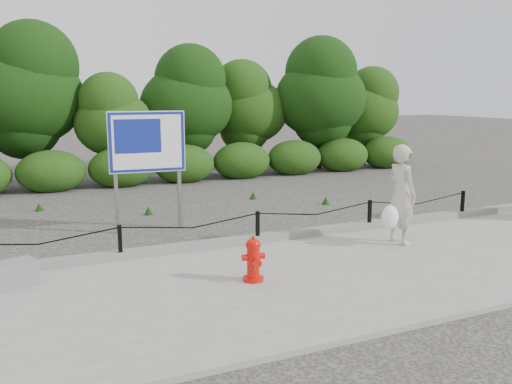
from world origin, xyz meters
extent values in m
plane|color=#2D2B28|center=(0.00, 0.00, 0.00)|extent=(90.00, 90.00, 0.00)
cube|color=gray|center=(0.00, -2.00, 0.04)|extent=(14.00, 4.00, 0.08)
cube|color=slate|center=(0.00, 0.05, 0.15)|extent=(14.00, 0.22, 0.14)
cube|color=black|center=(-2.50, 0.00, 0.38)|extent=(0.06, 0.06, 0.60)
cube|color=black|center=(0.00, 0.00, 0.38)|extent=(0.06, 0.06, 0.60)
cube|color=black|center=(2.50, 0.00, 0.38)|extent=(0.06, 0.06, 0.60)
cube|color=black|center=(5.00, 0.00, 0.38)|extent=(0.06, 0.06, 0.60)
cylinder|color=black|center=(-3.75, 0.00, 0.60)|extent=(2.50, 0.02, 0.02)
cylinder|color=black|center=(-1.25, 0.00, 0.60)|extent=(2.50, 0.02, 0.02)
cylinder|color=black|center=(1.25, 0.00, 0.60)|extent=(2.50, 0.02, 0.02)
cylinder|color=black|center=(3.75, 0.00, 0.60)|extent=(2.50, 0.02, 0.02)
cylinder|color=black|center=(-3.50, 9.40, 1.21)|extent=(0.18, 0.18, 2.42)
ellipsoid|color=#1D4811|center=(-3.50, 9.40, 2.90)|extent=(3.58, 3.10, 3.87)
cylinder|color=black|center=(-1.00, 8.60, 0.84)|extent=(0.18, 0.18, 1.67)
ellipsoid|color=#1D4811|center=(-1.00, 8.60, 2.01)|extent=(2.47, 2.14, 2.68)
cylinder|color=black|center=(1.50, 9.00, 1.07)|extent=(0.18, 0.18, 2.15)
ellipsoid|color=#1D4811|center=(1.50, 9.00, 2.58)|extent=(3.18, 2.75, 3.44)
cylinder|color=black|center=(4.00, 9.40, 0.97)|extent=(0.18, 0.18, 1.93)
ellipsoid|color=#1D4811|center=(4.00, 9.40, 2.32)|extent=(2.86, 2.48, 3.10)
cylinder|color=black|center=(6.50, 8.60, 1.18)|extent=(0.18, 0.18, 2.35)
ellipsoid|color=#1D4811|center=(6.50, 8.60, 2.82)|extent=(3.48, 3.01, 3.76)
cylinder|color=black|center=(8.80, 9.00, 0.93)|extent=(0.18, 0.18, 1.86)
ellipsoid|color=#1D4811|center=(8.80, 9.00, 2.23)|extent=(2.75, 2.38, 2.97)
cylinder|color=red|center=(-0.90, -1.81, 0.11)|extent=(0.33, 0.33, 0.05)
cylinder|color=red|center=(-0.90, -1.81, 0.37)|extent=(0.20, 0.20, 0.47)
cylinder|color=red|center=(-0.90, -1.81, 0.62)|extent=(0.24, 0.24, 0.04)
ellipsoid|color=red|center=(-0.90, -1.81, 0.64)|extent=(0.21, 0.21, 0.15)
cylinder|color=red|center=(-0.90, -1.81, 0.73)|extent=(0.06, 0.06, 0.04)
cylinder|color=red|center=(-1.03, -1.80, 0.44)|extent=(0.09, 0.10, 0.10)
cylinder|color=red|center=(-0.77, -1.82, 0.44)|extent=(0.09, 0.10, 0.10)
cylinder|color=red|center=(-0.91, -1.94, 0.39)|extent=(0.14, 0.11, 0.13)
cylinder|color=slate|center=(-0.93, -1.92, 0.32)|extent=(0.01, 0.05, 0.10)
imported|color=#B3B099|center=(2.39, -1.07, 0.99)|extent=(0.48, 0.69, 1.83)
ellipsoid|color=white|center=(2.04, -1.22, 0.63)|extent=(0.33, 0.26, 0.44)
cube|color=slate|center=(-2.16, 2.11, 1.23)|extent=(0.08, 0.08, 2.45)
cube|color=slate|center=(-0.87, 2.02, 1.23)|extent=(0.08, 0.08, 2.45)
cube|color=white|center=(-1.52, 2.01, 1.84)|extent=(1.53, 0.16, 1.23)
cube|color=navy|center=(-1.52, 1.98, 1.84)|extent=(1.50, 0.11, 1.19)
cube|color=navy|center=(-1.71, 1.99, 1.96)|extent=(0.92, 0.07, 0.67)
camera|label=1|loc=(-4.04, -8.78, 2.83)|focal=38.00mm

